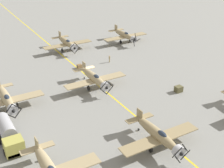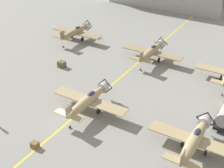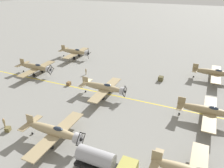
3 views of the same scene
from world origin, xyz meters
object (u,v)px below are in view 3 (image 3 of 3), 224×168
airplane_far_center (208,111)px  airplane_near_left (75,52)px  airplane_mid_right (54,131)px  supply_crate_by_tanker (69,84)px  airplane_near_center (36,67)px  ground_crew_inspecting (86,71)px  airplane_far_left (215,73)px  airplane_mid_center (104,88)px  supply_crate_mid_lane (8,129)px  ground_crew_walking (4,122)px  supply_crate_outboard (161,79)px  fuel_tanker (105,163)px

airplane_far_center → airplane_near_left: airplane_near_left is taller
airplane_mid_right → supply_crate_by_tanker: 19.94m
airplane_near_center → ground_crew_inspecting: 12.76m
airplane_far_left → airplane_mid_center: same height
airplane_near_center → supply_crate_by_tanker: bearing=75.1°
ground_crew_inspecting → supply_crate_mid_lane: size_ratio=1.86×
airplane_far_left → airplane_near_center: bearing=-64.4°
airplane_mid_right → supply_crate_mid_lane: size_ratio=13.72×
ground_crew_walking → supply_crate_outboard: bearing=145.8°
ground_crew_walking → supply_crate_outboard: ground_crew_walking is taller
fuel_tanker → airplane_mid_right: bearing=-102.4°
airplane_mid_center → supply_crate_mid_lane: (17.00, -9.20, -1.65)m
fuel_tanker → ground_crew_walking: fuel_tanker is taller
airplane_mid_right → ground_crew_walking: size_ratio=7.00×
airplane_far_left → supply_crate_by_tanker: airplane_far_left is taller
supply_crate_mid_lane → airplane_near_center: bearing=-149.9°
airplane_near_left → ground_crew_walking: airplane_near_left is taller
airplane_mid_center → ground_crew_inspecting: (-8.62, -9.46, -1.13)m
fuel_tanker → supply_crate_mid_lane: fuel_tanker is taller
airplane_near_center → airplane_far_center: same height
airplane_mid_right → airplane_far_left: bearing=135.8°
supply_crate_outboard → ground_crew_walking: bearing=-34.2°
airplane_far_center → ground_crew_inspecting: size_ratio=7.39×
airplane_mid_center → airplane_far_center: bearing=73.6°
airplane_far_center → supply_crate_by_tanker: bearing=-98.6°
fuel_tanker → ground_crew_inspecting: 32.39m
ground_crew_inspecting → supply_crate_mid_lane: 25.63m
supply_crate_by_tanker → fuel_tanker: bearing=43.9°
airplane_near_center → airplane_far_center: 41.33m
airplane_far_left → ground_crew_inspecting: airplane_far_left is taller
airplane_near_center → fuel_tanker: size_ratio=1.50×
airplane_mid_right → fuel_tanker: bearing=65.4°
airplane_far_left → ground_crew_walking: bearing=-36.0°
airplane_near_center → airplane_near_left: 15.48m
airplane_near_center → ground_crew_inspecting: airplane_near_center is taller
fuel_tanker → airplane_far_left: bearing=161.6°
airplane_mid_right → airplane_near_left: 39.40m
ground_crew_walking → ground_crew_inspecting: 25.04m
airplane_near_center → airplane_far_left: (-14.60, 41.88, 0.00)m
airplane_far_center → supply_crate_mid_lane: airplane_far_center is taller
supply_crate_outboard → supply_crate_mid_lane: bearing=-31.8°
ground_crew_walking → ground_crew_inspecting: (-25.01, 1.10, -0.05)m
supply_crate_outboard → fuel_tanker: bearing=-0.5°
ground_crew_walking → supply_crate_by_tanker: bearing=178.0°
airplane_near_center → airplane_mid_center: same height
airplane_near_left → ground_crew_inspecting: 13.94m
airplane_near_left → ground_crew_inspecting: (10.12, 9.52, -1.13)m
airplane_far_left → supply_crate_mid_lane: 46.14m
ground_crew_inspecting → supply_crate_by_tanker: size_ratio=1.70×
airplane_near_left → airplane_mid_right: bearing=19.0°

